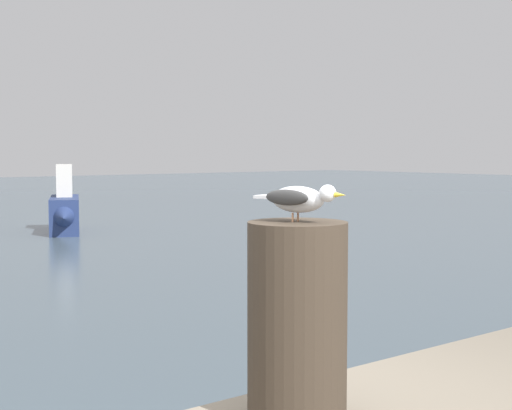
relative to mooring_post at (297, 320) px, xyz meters
The scene contains 3 objects.
mooring_post is the anchor object (origin of this frame).
seagull 0.47m from the mooring_post, 75.95° to the right, with size 0.19×0.39×0.14m.
boat_navy 18.52m from the mooring_post, 67.79° to the left, with size 2.05×3.23×1.82m.
Camera 1 is at (-1.56, -2.49, 2.20)m, focal length 53.97 mm.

